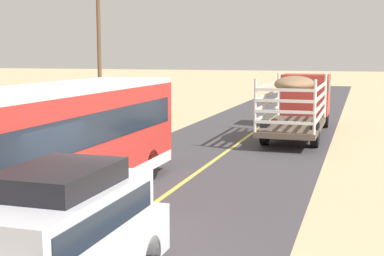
# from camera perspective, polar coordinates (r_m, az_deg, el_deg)

# --- Properties ---
(ground_plane) EXTENTS (240.00, 240.00, 0.00)m
(ground_plane) POSITION_cam_1_polar(r_m,az_deg,el_deg) (12.04, -9.72, -11.89)
(ground_plane) COLOR #CCB284
(road_surface) EXTENTS (8.00, 120.00, 0.02)m
(road_surface) POSITION_cam_1_polar(r_m,az_deg,el_deg) (12.04, -9.73, -11.85)
(road_surface) COLOR #423F44
(road_surface) RESTS_ON ground
(road_centre_line) EXTENTS (0.16, 117.60, 0.00)m
(road_centre_line) POSITION_cam_1_polar(r_m,az_deg,el_deg) (12.03, -9.73, -11.79)
(road_centre_line) COLOR #D8CC4C
(road_centre_line) RESTS_ON road_surface
(suv_near) EXTENTS (1.90, 4.62, 2.29)m
(suv_near) POSITION_cam_1_polar(r_m,az_deg,el_deg) (8.97, -13.54, -11.18)
(suv_near) COLOR silver
(suv_near) RESTS_ON road_surface
(livestock_truck) EXTENTS (2.53, 9.70, 3.02)m
(livestock_truck) POSITION_cam_1_polar(r_m,az_deg,el_deg) (28.38, 11.46, 3.13)
(livestock_truck) COLOR #B2332D
(livestock_truck) RESTS_ON road_surface
(bus) EXTENTS (2.54, 10.00, 3.21)m
(bus) POSITION_cam_1_polar(r_m,az_deg,el_deg) (14.75, -13.35, -1.33)
(bus) COLOR red
(bus) RESTS_ON road_surface
(power_pole_mid) EXTENTS (2.20, 0.24, 8.26)m
(power_pole_mid) POSITION_cam_1_polar(r_m,az_deg,el_deg) (32.62, -9.76, 8.40)
(power_pole_mid) COLOR brown
(power_pole_mid) RESTS_ON ground
(boulder_near_shoulder) EXTENTS (1.59, 1.76, 1.26)m
(boulder_near_shoulder) POSITION_cam_1_polar(r_m,az_deg,el_deg) (31.70, -14.57, 1.41)
(boulder_near_shoulder) COLOR gray
(boulder_near_shoulder) RESTS_ON ground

